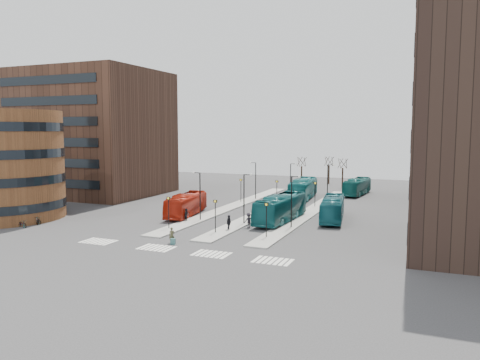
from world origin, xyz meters
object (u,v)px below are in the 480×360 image
at_px(teal_bus_b, 303,189).
at_px(commuter_b, 229,223).
at_px(suitcase, 173,241).
at_px(teal_bus_d, 357,187).
at_px(teal_bus_a, 281,208).
at_px(red_bus, 186,205).
at_px(commuter_a, 186,215).
at_px(commuter_c, 249,220).
at_px(bicycle_far, 37,220).
at_px(teal_bus_c, 332,208).
at_px(bicycle_near, 22,224).
at_px(bicycle_mid, 35,220).
at_px(traveller, 172,235).

relative_size(teal_bus_b, commuter_b, 6.65).
bearing_deg(suitcase, teal_bus_d, 55.86).
bearing_deg(commuter_b, teal_bus_a, -27.67).
xyz_separation_m(red_bus, teal_bus_d, (18.22, 29.70, 0.01)).
height_order(red_bus, commuter_a, red_bus).
xyz_separation_m(commuter_c, bicycle_far, (-24.87, -7.93, -0.44)).
bearing_deg(teal_bus_a, suitcase, -109.55).
relative_size(suitcase, commuter_c, 0.34).
distance_m(commuter_a, commuter_c, 8.77).
relative_size(teal_bus_c, commuter_b, 5.90).
bearing_deg(bicycle_near, commuter_c, -58.46).
bearing_deg(red_bus, teal_bus_a, -5.49).
relative_size(commuter_c, bicycle_mid, 1.06).
bearing_deg(teal_bus_c, bicycle_near, -158.78).
bearing_deg(teal_bus_b, traveller, -101.21).
bearing_deg(commuter_b, bicycle_mid, 102.52).
xyz_separation_m(bicycle_near, bicycle_far, (0.00, 2.22, 0.01)).
relative_size(traveller, bicycle_near, 0.97).
bearing_deg(red_bus, teal_bus_d, 49.24).
distance_m(suitcase, red_bus, 16.29).
distance_m(commuter_c, bicycle_mid, 26.18).
bearing_deg(traveller, red_bus, 95.23).
xyz_separation_m(teal_bus_c, commuter_a, (-16.93, -7.80, -0.69)).
distance_m(teal_bus_c, traveller, 22.50).
bearing_deg(teal_bus_d, suitcase, -98.72).
height_order(commuter_a, bicycle_far, commuter_a).
bearing_deg(suitcase, commuter_b, 52.51).
bearing_deg(commuter_b, commuter_c, -32.22).
distance_m(commuter_a, bicycle_near, 19.44).
height_order(teal_bus_b, teal_bus_d, teal_bus_b).
xyz_separation_m(teal_bus_c, traveller, (-12.62, -18.61, -0.70)).
height_order(red_bus, teal_bus_b, teal_bus_b).
relative_size(suitcase, bicycle_mid, 0.36).
distance_m(teal_bus_d, traveller, 45.69).
bearing_deg(commuter_b, teal_bus_b, -3.79).
bearing_deg(bicycle_far, teal_bus_a, -54.30).
height_order(suitcase, commuter_b, commuter_b).
relative_size(teal_bus_c, bicycle_mid, 6.49).
height_order(teal_bus_b, commuter_c, teal_bus_b).
bearing_deg(commuter_c, red_bus, -69.41).
height_order(teal_bus_b, bicycle_mid, teal_bus_b).
bearing_deg(commuter_c, bicycle_mid, -29.42).
xyz_separation_m(red_bus, commuter_b, (9.28, -6.76, -0.56)).
relative_size(teal_bus_c, teal_bus_d, 1.02).
distance_m(teal_bus_b, commuter_c, 25.60).
relative_size(teal_bus_b, traveller, 7.54).
distance_m(suitcase, commuter_a, 12.16).
xyz_separation_m(teal_bus_d, traveller, (-11.90, -44.11, -0.68)).
xyz_separation_m(suitcase, bicycle_mid, (-20.80, 2.34, 0.21)).
relative_size(teal_bus_d, bicycle_near, 6.35).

